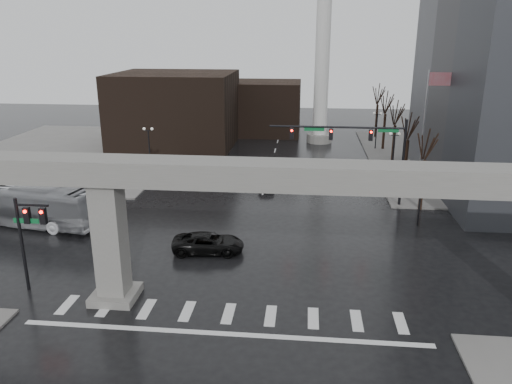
# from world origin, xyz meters

# --- Properties ---
(ground) EXTENTS (160.00, 160.00, 0.00)m
(ground) POSITION_xyz_m (0.00, 0.00, 0.00)
(ground) COLOR black
(ground) RESTS_ON ground
(sidewalk_ne) EXTENTS (28.00, 36.00, 0.15)m
(sidewalk_ne) POSITION_xyz_m (26.00, 36.00, 0.07)
(sidewalk_ne) COLOR slate
(sidewalk_ne) RESTS_ON ground
(sidewalk_nw) EXTENTS (28.00, 36.00, 0.15)m
(sidewalk_nw) POSITION_xyz_m (-26.00, 36.00, 0.07)
(sidewalk_nw) COLOR slate
(sidewalk_nw) RESTS_ON ground
(elevated_guideway) EXTENTS (48.00, 2.60, 8.70)m
(elevated_guideway) POSITION_xyz_m (1.26, 0.00, 6.88)
(elevated_guideway) COLOR gray
(elevated_guideway) RESTS_ON ground
(building_far_left) EXTENTS (16.00, 14.00, 10.00)m
(building_far_left) POSITION_xyz_m (-14.00, 42.00, 5.00)
(building_far_left) COLOR black
(building_far_left) RESTS_ON ground
(building_far_mid) EXTENTS (10.00, 10.00, 8.00)m
(building_far_mid) POSITION_xyz_m (-2.00, 52.00, 4.00)
(building_far_mid) COLOR black
(building_far_mid) RESTS_ON ground
(smokestack) EXTENTS (3.60, 3.60, 30.00)m
(smokestack) POSITION_xyz_m (6.00, 46.00, 13.35)
(smokestack) COLOR silver
(smokestack) RESTS_ON ground
(signal_mast_arm) EXTENTS (12.12, 0.43, 8.00)m
(signal_mast_arm) POSITION_xyz_m (8.99, 18.80, 5.83)
(signal_mast_arm) COLOR black
(signal_mast_arm) RESTS_ON ground
(signal_left_pole) EXTENTS (2.30, 0.30, 6.00)m
(signal_left_pole) POSITION_xyz_m (-12.25, 0.50, 4.07)
(signal_left_pole) COLOR black
(signal_left_pole) RESTS_ON ground
(flagpole_assembly) EXTENTS (2.06, 0.12, 12.00)m
(flagpole_assembly) POSITION_xyz_m (15.29, 22.00, 7.53)
(flagpole_assembly) COLOR silver
(flagpole_assembly) RESTS_ON ground
(lamp_right_0) EXTENTS (1.22, 0.32, 5.11)m
(lamp_right_0) POSITION_xyz_m (13.50, 14.00, 3.47)
(lamp_right_0) COLOR black
(lamp_right_0) RESTS_ON ground
(lamp_right_1) EXTENTS (1.22, 0.32, 5.11)m
(lamp_right_1) POSITION_xyz_m (13.50, 28.00, 3.47)
(lamp_right_1) COLOR black
(lamp_right_1) RESTS_ON ground
(lamp_right_2) EXTENTS (1.22, 0.32, 5.11)m
(lamp_right_2) POSITION_xyz_m (13.50, 42.00, 3.47)
(lamp_right_2) COLOR black
(lamp_right_2) RESTS_ON ground
(lamp_left_0) EXTENTS (1.22, 0.32, 5.11)m
(lamp_left_0) POSITION_xyz_m (-13.50, 14.00, 3.47)
(lamp_left_0) COLOR black
(lamp_left_0) RESTS_ON ground
(lamp_left_1) EXTENTS (1.22, 0.32, 5.11)m
(lamp_left_1) POSITION_xyz_m (-13.50, 28.00, 3.47)
(lamp_left_1) COLOR black
(lamp_left_1) RESTS_ON ground
(lamp_left_2) EXTENTS (1.22, 0.32, 5.11)m
(lamp_left_2) POSITION_xyz_m (-13.50, 42.00, 3.47)
(lamp_left_2) COLOR black
(lamp_left_2) RESTS_ON ground
(tree_right_0) EXTENTS (1.09, 1.58, 7.50)m
(tree_right_0) POSITION_xyz_m (14.53, 18.02, 2.79)
(tree_right_0) COLOR black
(tree_right_0) RESTS_ON ground
(tree_right_1) EXTENTS (1.09, 1.61, 7.67)m
(tree_right_1) POSITION_xyz_m (14.53, 26.02, 2.85)
(tree_right_1) COLOR black
(tree_right_1) RESTS_ON ground
(tree_right_2) EXTENTS (1.10, 1.63, 7.85)m
(tree_right_2) POSITION_xyz_m (14.53, 34.02, 2.91)
(tree_right_2) COLOR black
(tree_right_2) RESTS_ON ground
(tree_right_3) EXTENTS (1.11, 1.66, 8.02)m
(tree_right_3) POSITION_xyz_m (14.53, 42.02, 2.98)
(tree_right_3) COLOR black
(tree_right_3) RESTS_ON ground
(tree_right_4) EXTENTS (1.12, 1.69, 8.19)m
(tree_right_4) POSITION_xyz_m (14.53, 50.02, 3.04)
(tree_right_4) COLOR black
(tree_right_4) RESTS_ON ground
(pickup_truck) EXTENTS (5.35, 2.83, 1.43)m
(pickup_truck) POSITION_xyz_m (-2.73, 7.06, 0.72)
(pickup_truck) COLOR black
(pickup_truck) RESTS_ON ground
(city_bus) EXTENTS (13.07, 5.29, 3.55)m
(city_bus) POSITION_xyz_m (-18.59, 11.00, 1.77)
(city_bus) COLOR #B2B3B7
(city_bus) RESTS_ON ground
(far_car) EXTENTS (2.28, 4.27, 1.38)m
(far_car) POSITION_xyz_m (0.07, 23.12, 0.69)
(far_car) COLOR black
(far_car) RESTS_ON ground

